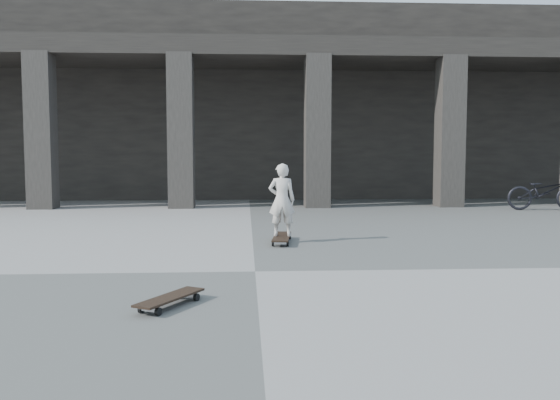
{
  "coord_description": "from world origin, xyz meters",
  "views": [
    {
      "loc": [
        -0.11,
        -7.13,
        1.45
      ],
      "look_at": [
        0.47,
        2.8,
        0.65
      ],
      "focal_mm": 38.0,
      "sensor_mm": 36.0,
      "label": 1
    }
  ],
  "objects": [
    {
      "name": "child",
      "position": [
        0.47,
        2.3,
        0.69
      ],
      "size": [
        0.44,
        0.3,
        1.16
      ],
      "primitive_type": "imported",
      "rotation": [
        0.0,
        0.0,
        3.08
      ],
      "color": "beige",
      "rests_on": "longboard"
    },
    {
      "name": "colonnade",
      "position": [
        -0.0,
        13.77,
        3.03
      ],
      "size": [
        28.0,
        8.82,
        6.0
      ],
      "color": "black",
      "rests_on": "ground"
    },
    {
      "name": "longboard",
      "position": [
        0.47,
        2.3,
        0.09
      ],
      "size": [
        0.38,
        1.11,
        0.11
      ],
      "rotation": [
        0.0,
        0.0,
        1.45
      ],
      "color": "black",
      "rests_on": "ground"
    },
    {
      "name": "skateboard_spare",
      "position": [
        -0.83,
        -1.61,
        0.08
      ],
      "size": [
        0.61,
        0.84,
        0.1
      ],
      "rotation": [
        0.0,
        0.0,
        1.05
      ],
      "color": "black",
      "rests_on": "ground"
    },
    {
      "name": "bicycle",
      "position": [
        7.39,
        7.3,
        0.47
      ],
      "size": [
        1.87,
        0.9,
        0.94
      ],
      "primitive_type": "imported",
      "rotation": [
        0.0,
        0.0,
        1.41
      ],
      "color": "black",
      "rests_on": "ground"
    },
    {
      "name": "ground",
      "position": [
        0.0,
        0.0,
        0.0
      ],
      "size": [
        90.0,
        90.0,
        0.0
      ],
      "primitive_type": "plane",
      "color": "#535350",
      "rests_on": "ground"
    }
  ]
}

